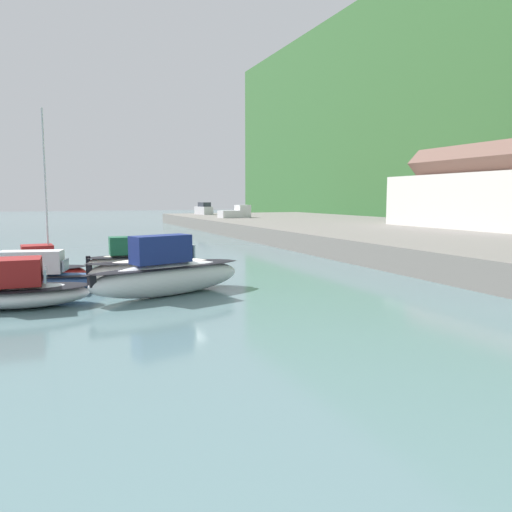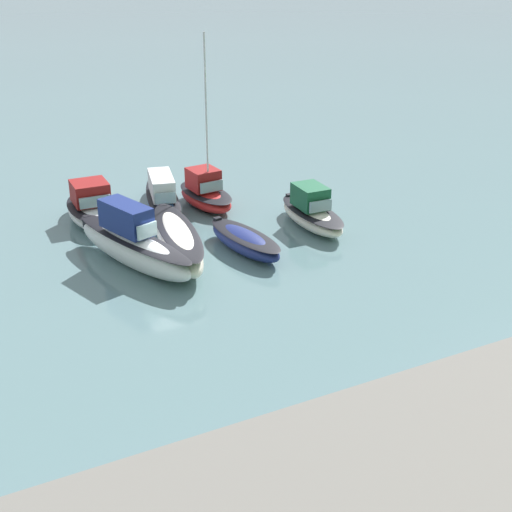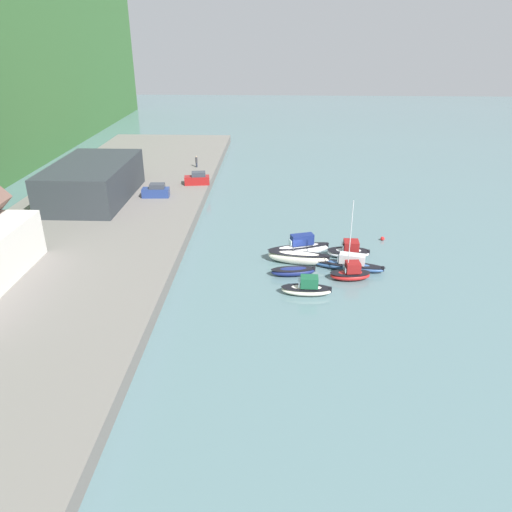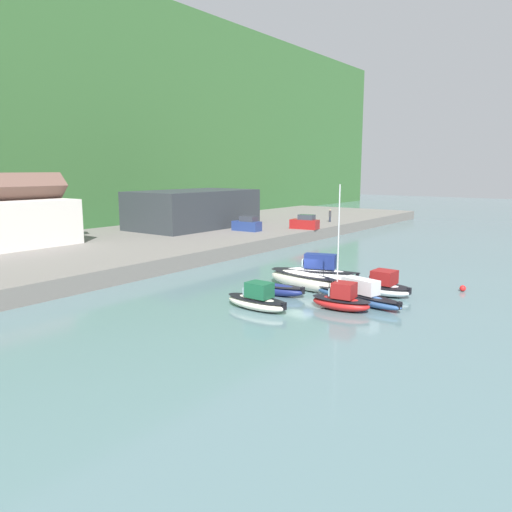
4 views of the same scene
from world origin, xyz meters
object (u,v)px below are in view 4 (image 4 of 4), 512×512
object	(u,v)px
person_on_quay	(330,215)
moored_boat_3	(316,274)
moored_boat_1	(276,289)
parked_car_1	(247,225)
moored_boat_5	(357,294)
parked_car_2	(305,223)
moored_boat_6	(382,286)
moored_boat_2	(303,280)
mooring_buoy_0	(463,288)
moored_boat_4	(341,300)
moored_boat_0	(257,300)

from	to	relation	value
person_on_quay	moored_boat_3	bearing A→B (deg)	-153.28
moored_boat_1	parked_car_1	world-z (taller)	parked_car_1
moored_boat_1	moored_boat_3	distance (m)	5.35
moored_boat_5	parked_car_2	distance (m)	36.29
person_on_quay	moored_boat_5	bearing A→B (deg)	-148.93
moored_boat_6	parked_car_2	distance (m)	33.74
moored_boat_3	parked_car_1	bearing A→B (deg)	32.90
moored_boat_2	mooring_buoy_0	distance (m)	13.92
parked_car_1	parked_car_2	xyz separation A→B (m)	(7.14, -5.49, 0.00)
moored_boat_3	parked_car_2	world-z (taller)	parked_car_2
moored_boat_2	mooring_buoy_0	size ratio (longest dim) A/B	14.47
person_on_quay	mooring_buoy_0	bearing A→B (deg)	-135.94
moored_boat_4	moored_boat_6	size ratio (longest dim) A/B	1.76
moored_boat_0	moored_boat_4	size ratio (longest dim) A/B	0.58
moored_boat_2	moored_boat_1	bearing A→B (deg)	175.07
moored_boat_2	moored_boat_4	world-z (taller)	moored_boat_4
moored_boat_3	parked_car_1	world-z (taller)	parked_car_1
moored_boat_1	person_on_quay	xyz separation A→B (m)	(41.59, 17.43, 2.23)
moored_boat_4	moored_boat_1	bearing A→B (deg)	78.56
person_on_quay	moored_boat_2	bearing A→B (deg)	-154.71
moored_boat_0	moored_boat_1	world-z (taller)	moored_boat_0
person_on_quay	moored_boat_6	bearing A→B (deg)	-145.85
moored_boat_5	person_on_quay	size ratio (longest dim) A/B	4.11
moored_boat_3	parked_car_2	size ratio (longest dim) A/B	1.86
moored_boat_3	mooring_buoy_0	world-z (taller)	moored_boat_3
parked_car_1	moored_boat_0	bearing A→B (deg)	-144.52
moored_boat_4	parked_car_1	xyz separation A→B (m)	(23.94, 27.57, 1.80)
moored_boat_0	parked_car_1	bearing A→B (deg)	40.90
moored_boat_2	parked_car_2	world-z (taller)	parked_car_2
moored_boat_0	person_on_quay	world-z (taller)	person_on_quay
moored_boat_0	person_on_quay	xyz separation A→B (m)	(46.09, 18.77, 2.00)
moored_boat_3	moored_boat_4	world-z (taller)	moored_boat_4
moored_boat_1	moored_boat_6	xyz separation A→B (m)	(5.45, -7.09, 0.22)
parked_car_1	moored_boat_4	bearing A→B (deg)	-134.47
moored_boat_3	person_on_quay	xyz separation A→B (m)	(36.34, 18.29, 1.68)
moored_boat_1	moored_boat_5	distance (m)	6.82
moored_boat_0	parked_car_1	distance (m)	35.70
parked_car_2	mooring_buoy_0	world-z (taller)	parked_car_2
mooring_buoy_0	moored_boat_6	bearing A→B (deg)	136.09
moored_boat_1	parked_car_1	size ratio (longest dim) A/B	1.26
moored_boat_3	moored_boat_0	bearing A→B (deg)	165.01
moored_boat_3	moored_boat_5	world-z (taller)	moored_boat_3
moored_boat_1	mooring_buoy_0	size ratio (longest dim) A/B	10.10
moored_boat_2	moored_boat_4	xyz separation A→B (m)	(-3.82, -5.72, -0.06)
moored_boat_2	moored_boat_6	xyz separation A→B (m)	(2.36, -6.33, -0.09)
parked_car_1	mooring_buoy_0	distance (m)	35.67
moored_boat_1	person_on_quay	distance (m)	45.15
moored_boat_4	person_on_quay	bearing A→B (deg)	24.43
moored_boat_5	parked_car_1	world-z (taller)	parked_car_1
moored_boat_6	person_on_quay	size ratio (longest dim) A/B	2.51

